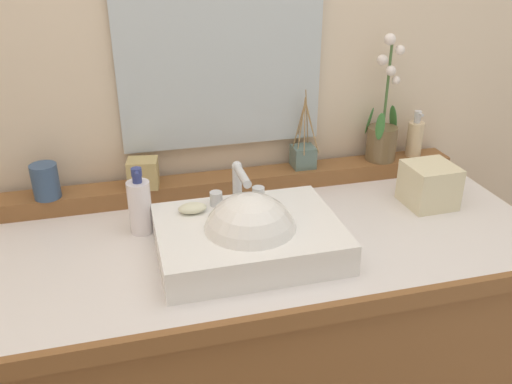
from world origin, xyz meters
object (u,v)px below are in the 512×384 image
object	(u,v)px
tumbler_cup	(45,181)
tissue_box	(429,185)
soap_dispenser	(415,138)
reed_diffuser	(303,155)
potted_plant	(382,132)
lotion_bottle	(140,206)
soap_bar	(192,208)
sink_basin	(249,238)
trinket_box	(143,173)

from	to	relation	value
tumbler_cup	tissue_box	distance (m)	1.05
soap_dispenser	reed_diffuser	world-z (taller)	reed_diffuser
potted_plant	lotion_bottle	xyz separation A→B (m)	(-0.76, -0.18, -0.07)
soap_bar	tissue_box	size ratio (longest dim) A/B	0.54
sink_basin	soap_bar	world-z (taller)	sink_basin
potted_plant	lotion_bottle	size ratio (longest dim) A/B	2.18
sink_basin	tissue_box	world-z (taller)	sink_basin
tumbler_cup	lotion_bottle	distance (m)	0.29
potted_plant	tissue_box	size ratio (longest dim) A/B	2.99
sink_basin	trinket_box	size ratio (longest dim) A/B	5.24
potted_plant	reed_diffuser	size ratio (longest dim) A/B	1.62
potted_plant	tumbler_cup	xyz separation A→B (m)	(-0.99, -0.02, -0.04)
reed_diffuser	soap_bar	bearing A→B (deg)	-145.15
sink_basin	tissue_box	size ratio (longest dim) A/B	3.32
sink_basin	trinket_box	distance (m)	0.41
soap_bar	tissue_box	world-z (taller)	tissue_box
tumbler_cup	tissue_box	size ratio (longest dim) A/B	0.73
sink_basin	tumbler_cup	xyz separation A→B (m)	(-0.48, 0.34, 0.06)
soap_bar	tumbler_cup	world-z (taller)	tumbler_cup
potted_plant	soap_dispenser	xyz separation A→B (m)	(0.12, 0.00, -0.03)
soap_bar	soap_dispenser	xyz separation A→B (m)	(0.75, 0.26, 0.02)
tumbler_cup	tissue_box	world-z (taller)	tumbler_cup
trinket_box	lotion_bottle	distance (m)	0.17
tumbler_cup	lotion_bottle	size ratio (longest dim) A/B	0.53
soap_bar	reed_diffuser	xyz separation A→B (m)	(0.38, 0.26, -0.00)
soap_bar	reed_diffuser	distance (m)	0.46
soap_bar	potted_plant	bearing A→B (deg)	22.12
tumbler_cup	reed_diffuser	distance (m)	0.74
potted_plant	tumbler_cup	size ratio (longest dim) A/B	4.09
soap_dispenser	reed_diffuser	bearing A→B (deg)	179.81
potted_plant	soap_dispenser	bearing A→B (deg)	2.36
potted_plant	reed_diffuser	xyz separation A→B (m)	(-0.25, 0.01, -0.06)
lotion_bottle	potted_plant	bearing A→B (deg)	13.53
tumbler_cup	lotion_bottle	xyz separation A→B (m)	(0.24, -0.16, -0.02)
sink_basin	lotion_bottle	bearing A→B (deg)	144.44
sink_basin	lotion_bottle	distance (m)	0.30
soap_dispenser	tissue_box	world-z (taller)	soap_dispenser
soap_dispenser	reed_diffuser	distance (m)	0.37
soap_bar	tumbler_cup	size ratio (longest dim) A/B	0.74
soap_dispenser	trinket_box	size ratio (longest dim) A/B	1.78
tumbler_cup	trinket_box	size ratio (longest dim) A/B	1.15
tissue_box	lotion_bottle	bearing A→B (deg)	176.59
sink_basin	potted_plant	size ratio (longest dim) A/B	1.11
trinket_box	lotion_bottle	world-z (taller)	lotion_bottle
tissue_box	trinket_box	bearing A→B (deg)	164.58
sink_basin	soap_dispenser	world-z (taller)	soap_dispenser
potted_plant	tissue_box	world-z (taller)	potted_plant
tissue_box	sink_basin	bearing A→B (deg)	-167.16
soap_bar	reed_diffuser	size ratio (longest dim) A/B	0.29
tumbler_cup	sink_basin	bearing A→B (deg)	-35.11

